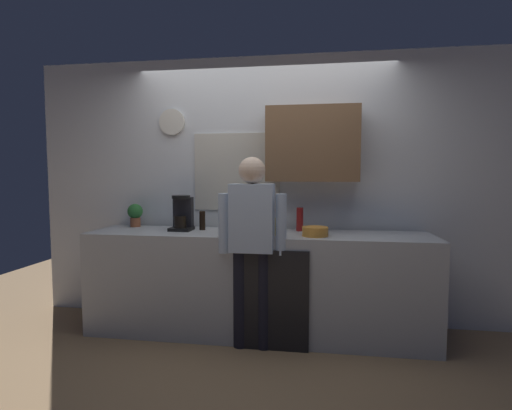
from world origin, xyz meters
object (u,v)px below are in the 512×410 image
(bottle_red_vinegar, at_px, (300,219))
(bottle_amber_beer, at_px, (223,221))
(mixing_bowl, at_px, (315,231))
(coffee_maker, at_px, (182,215))
(cup_yellow_cup, at_px, (229,226))
(person_at_sink, at_px, (252,236))
(dish_soap, at_px, (274,226))
(bottle_dark_sauce, at_px, (202,220))
(potted_plant, at_px, (135,214))

(bottle_red_vinegar, bearing_deg, bottle_amber_beer, -156.53)
(bottle_amber_beer, bearing_deg, mixing_bowl, -0.42)
(coffee_maker, xyz_separation_m, bottle_amber_beer, (0.44, -0.17, -0.03))
(cup_yellow_cup, bearing_deg, coffee_maker, -178.41)
(mixing_bowl, distance_m, person_at_sink, 0.55)
(cup_yellow_cup, relative_size, dish_soap, 0.47)
(cup_yellow_cup, bearing_deg, bottle_amber_beer, -92.51)
(bottle_red_vinegar, height_order, bottle_dark_sauce, bottle_red_vinegar)
(bottle_amber_beer, height_order, person_at_sink, person_at_sink)
(potted_plant, bearing_deg, bottle_dark_sauce, -9.48)
(bottle_amber_beer, xyz_separation_m, cup_yellow_cup, (0.01, 0.19, -0.07))
(mixing_bowl, bearing_deg, bottle_amber_beer, 179.58)
(bottle_dark_sauce, xyz_separation_m, cup_yellow_cup, (0.26, -0.03, -0.05))
(bottle_dark_sauce, height_order, person_at_sink, person_at_sink)
(coffee_maker, distance_m, mixing_bowl, 1.26)
(cup_yellow_cup, bearing_deg, mixing_bowl, -13.57)
(cup_yellow_cup, xyz_separation_m, dish_soap, (0.44, -0.20, 0.04))
(person_at_sink, bearing_deg, cup_yellow_cup, 124.14)
(coffee_maker, bearing_deg, cup_yellow_cup, 1.59)
(potted_plant, distance_m, dish_soap, 1.48)
(bottle_red_vinegar, relative_size, cup_yellow_cup, 2.59)
(coffee_maker, distance_m, bottle_dark_sauce, 0.20)
(coffee_maker, relative_size, dish_soap, 1.83)
(bottle_red_vinegar, xyz_separation_m, dish_soap, (-0.21, -0.30, -0.03))
(potted_plant, bearing_deg, dish_soap, -13.79)
(mixing_bowl, bearing_deg, coffee_maker, 171.76)
(bottle_dark_sauce, relative_size, potted_plant, 0.78)
(cup_yellow_cup, distance_m, potted_plant, 1.01)
(bottle_red_vinegar, height_order, person_at_sink, person_at_sink)
(potted_plant, xyz_separation_m, dish_soap, (1.44, -0.35, -0.05))
(bottle_dark_sauce, xyz_separation_m, potted_plant, (-0.73, 0.12, 0.04))
(coffee_maker, relative_size, person_at_sink, 0.21)
(coffee_maker, bearing_deg, potted_plant, 163.54)
(mixing_bowl, bearing_deg, person_at_sink, -160.43)
(dish_soap, bearing_deg, bottle_red_vinegar, 55.23)
(bottle_red_vinegar, xyz_separation_m, bottle_dark_sauce, (-0.92, -0.07, -0.02))
(bottle_amber_beer, xyz_separation_m, mixing_bowl, (0.81, -0.01, -0.07))
(bottle_red_vinegar, relative_size, bottle_amber_beer, 0.96)
(potted_plant, bearing_deg, bottle_amber_beer, -18.82)
(mixing_bowl, bearing_deg, cup_yellow_cup, 166.43)
(bottle_dark_sauce, bearing_deg, cup_yellow_cup, -6.02)
(mixing_bowl, height_order, dish_soap, dish_soap)
(dish_soap, bearing_deg, bottle_amber_beer, 177.91)
(mixing_bowl, height_order, potted_plant, potted_plant)
(mixing_bowl, relative_size, dish_soap, 1.22)
(bottle_dark_sauce, height_order, mixing_bowl, bottle_dark_sauce)
(bottle_dark_sauce, bearing_deg, dish_soap, -18.12)
(cup_yellow_cup, relative_size, person_at_sink, 0.05)
(bottle_amber_beer, height_order, bottle_dark_sauce, bottle_amber_beer)
(potted_plant, xyz_separation_m, person_at_sink, (1.28, -0.53, -0.12))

